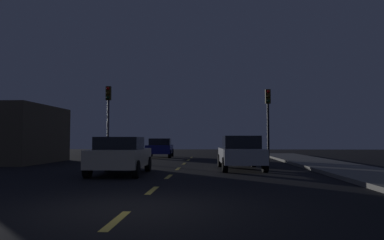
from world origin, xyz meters
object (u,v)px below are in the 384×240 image
object	(u,v)px
car_stopped_ahead	(241,153)
car_adjacent_lane	(120,155)
car_oncoming_far	(160,148)
traffic_signal_right	(268,111)
traffic_signal_left	(108,108)

from	to	relation	value
car_stopped_ahead	car_adjacent_lane	xyz separation A→B (m)	(-4.94, -2.73, -0.02)
car_stopped_ahead	car_oncoming_far	distance (m)	13.03
traffic_signal_right	car_oncoming_far	distance (m)	9.73
car_stopped_ahead	car_adjacent_lane	distance (m)	5.65
traffic_signal_left	car_oncoming_far	bearing A→B (deg)	64.57
traffic_signal_left	car_adjacent_lane	xyz separation A→B (m)	(3.09, -9.08, -2.64)
car_adjacent_lane	car_oncoming_far	xyz separation A→B (m)	(-0.47, 14.58, -0.01)
traffic_signal_right	car_oncoming_far	bearing A→B (deg)	144.24
traffic_signal_left	traffic_signal_right	bearing A→B (deg)	-0.00
car_stopped_ahead	car_adjacent_lane	size ratio (longest dim) A/B	1.08
traffic_signal_right	car_adjacent_lane	size ratio (longest dim) A/B	1.13
traffic_signal_left	car_stopped_ahead	distance (m)	10.57
car_stopped_ahead	car_oncoming_far	bearing A→B (deg)	114.55
traffic_signal_left	car_adjacent_lane	size ratio (longest dim) A/B	1.20
traffic_signal_left	traffic_signal_right	xyz separation A→B (m)	(10.25, -0.00, -0.18)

